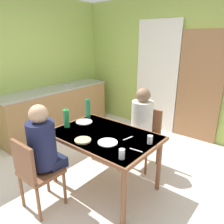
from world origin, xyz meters
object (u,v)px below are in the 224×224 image
at_px(chair_far_diner, 145,134).
at_px(water_bottle_green_near, 66,118).
at_px(water_bottle_green_far, 88,108).
at_px(person_near_diner, 43,143).
at_px(kitchen_counter, 56,109).
at_px(dining_table, 104,140).
at_px(person_far_diner, 141,119).
at_px(chair_near_diner, 35,171).

distance_m(chair_far_diner, water_bottle_green_near, 1.20).
relative_size(water_bottle_green_near, water_bottle_green_far, 0.88).
distance_m(person_near_diner, water_bottle_green_far, 1.00).
bearing_deg(chair_far_diner, water_bottle_green_near, 54.51).
relative_size(kitchen_counter, water_bottle_green_far, 7.74).
distance_m(dining_table, water_bottle_green_near, 0.59).
distance_m(person_near_diner, water_bottle_green_near, 0.58).
bearing_deg(dining_table, person_far_diner, 79.52).
height_order(person_near_diner, person_far_diner, same).
bearing_deg(person_near_diner, person_far_diner, 71.97).
bearing_deg(dining_table, person_near_diner, -114.99).
bearing_deg(chair_near_diner, water_bottle_green_far, 104.01).
distance_m(chair_near_diner, person_far_diner, 1.54).
xyz_separation_m(chair_far_diner, person_far_diner, (-0.00, -0.14, 0.28)).
height_order(chair_near_diner, water_bottle_green_near, water_bottle_green_near).
bearing_deg(person_near_diner, chair_near_diner, -90.00).
bearing_deg(person_far_diner, person_near_diner, 71.97).
bearing_deg(dining_table, chair_near_diner, -111.10).
relative_size(dining_table, chair_near_diner, 1.49).
relative_size(person_far_diner, water_bottle_green_near, 2.84).
bearing_deg(water_bottle_green_near, person_near_diner, -65.70).
height_order(chair_far_diner, person_far_diner, person_far_diner).
distance_m(kitchen_counter, person_near_diner, 2.20).
bearing_deg(water_bottle_green_near, chair_near_diner, -70.32).
bearing_deg(water_bottle_green_far, kitchen_counter, 162.36).
distance_m(chair_far_diner, person_near_diner, 1.54).
height_order(kitchen_counter, person_near_diner, person_near_diner).
distance_m(water_bottle_green_near, water_bottle_green_far, 0.44).
distance_m(dining_table, person_far_diner, 0.68).
height_order(water_bottle_green_near, water_bottle_green_far, water_bottle_green_far).
distance_m(dining_table, person_near_diner, 0.73).
height_order(person_near_diner, water_bottle_green_near, person_near_diner).
relative_size(kitchen_counter, person_near_diner, 3.09).
bearing_deg(dining_table, water_bottle_green_far, 152.72).
relative_size(dining_table, person_far_diner, 1.68).
xyz_separation_m(water_bottle_green_near, water_bottle_green_far, (-0.04, 0.43, 0.02)).
xyz_separation_m(dining_table, person_near_diner, (-0.31, -0.66, 0.12)).
bearing_deg(person_near_diner, water_bottle_green_far, 105.91).
xyz_separation_m(person_far_diner, water_bottle_green_far, (-0.70, -0.36, 0.10)).
height_order(kitchen_counter, water_bottle_green_near, water_bottle_green_near).
relative_size(chair_far_diner, person_far_diner, 1.13).
bearing_deg(person_far_diner, dining_table, 79.52).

